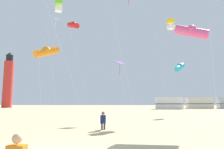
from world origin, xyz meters
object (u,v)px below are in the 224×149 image
kite_box_lime (59,6)px  kite_diamond_violet (120,64)px  kite_tube_rainbow (192,31)px  kite_tube_cyan (180,67)px  kite_box_gold (171,24)px  kite_tube_orange (46,51)px  rv_van_cream (199,103)px  rv_van_white (169,103)px  kite_flyer_standing (103,120)px  kite_diamond_white (55,23)px  lighthouse_distant (8,81)px  kite_tube_scarlet (73,25)px

kite_box_lime → kite_diamond_violet: size_ratio=2.00×
kite_tube_rainbow → kite_tube_cyan: 12.58m
kite_box_gold → kite_tube_orange: bearing=-163.4°
rv_van_cream → kite_tube_cyan: bearing=-115.6°
kite_box_lime → kite_tube_cyan: size_ratio=1.61×
kite_box_lime → rv_van_white: size_ratio=1.74×
kite_box_lime → kite_diamond_violet: kite_box_lime is taller
kite_flyer_standing → rv_van_white: rv_van_white is taller
kite_box_gold → kite_diamond_white: kite_diamond_white is taller
kite_box_lime → kite_tube_orange: kite_box_lime is taller
kite_box_lime → kite_diamond_white: (-3.43, 9.13, 1.90)m
kite_tube_cyan → lighthouse_distant: size_ratio=0.42×
kite_flyer_standing → kite_box_gold: 14.68m
kite_tube_rainbow → kite_flyer_standing: bearing=-160.9°
kite_tube_scarlet → rv_van_white: size_ratio=1.98×
kite_tube_scarlet → lighthouse_distant: size_ratio=0.77×
lighthouse_distant → rv_van_cream: bearing=-5.7°
kite_flyer_standing → kite_tube_scarlet: bearing=-72.3°
kite_tube_cyan → kite_tube_orange: bearing=-147.7°
rv_van_cream → kite_flyer_standing: bearing=-118.4°
kite_tube_orange → kite_diamond_violet: 7.03m
kite_diamond_white → lighthouse_distant: bearing=127.5°
kite_tube_rainbow → kite_tube_orange: kite_tube_rainbow is taller
kite_flyer_standing → kite_box_gold: (6.45, 9.03, 9.60)m
kite_flyer_standing → kite_box_gold: bearing=-130.0°
kite_tube_orange → rv_van_white: size_ratio=1.09×
kite_box_lime → lighthouse_distant: (-29.03, 42.49, -2.97)m
lighthouse_distant → kite_tube_scarlet: bearing=-50.1°
kite_tube_scarlet → kite_tube_rainbow: bearing=-43.8°
kite_flyer_standing → rv_van_white: bearing=-111.6°
kite_tube_cyan → rv_van_cream: 30.36m
kite_tube_cyan → kite_diamond_violet: kite_tube_cyan is taller
kite_tube_rainbow → kite_diamond_violet: size_ratio=1.36×
rv_van_white → kite_tube_cyan: bearing=-95.2°
kite_box_lime → kite_box_gold: 11.97m
kite_diamond_white → lighthouse_distant: 42.33m
kite_tube_cyan → lighthouse_distant: 53.84m
kite_flyer_standing → kite_box_lime: (-4.83, 5.07, 10.19)m
kite_tube_scarlet → kite_diamond_violet: size_ratio=2.27×
kite_tube_scarlet → kite_box_gold: size_ratio=1.20×
kite_tube_scarlet → kite_diamond_violet: (6.58, -7.51, -6.90)m
kite_tube_rainbow → rv_van_white: (5.50, 36.53, -5.68)m
kite_tube_cyan → kite_box_gold: (-2.25, -5.59, 3.84)m
kite_tube_orange → lighthouse_distant: 50.63m
kite_diamond_violet → lighthouse_distant: 53.97m
kite_tube_scarlet → rv_van_white: bearing=54.7°
kite_tube_cyan → rv_van_white: bearing=82.3°
kite_flyer_standing → lighthouse_distant: size_ratio=0.07×
kite_diamond_white → kite_diamond_violet: 14.14m
kite_diamond_white → kite_box_lime: bearing=-69.4°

